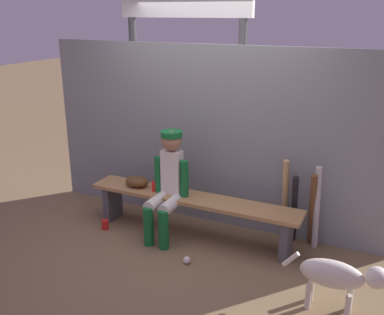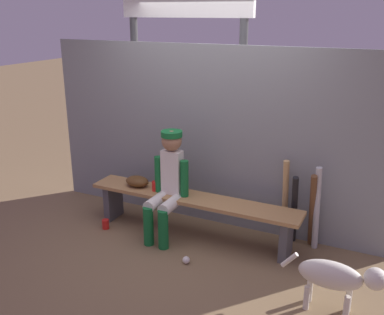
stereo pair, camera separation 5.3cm
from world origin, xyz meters
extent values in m
plane|color=brown|center=(0.00, 0.00, 0.00)|extent=(30.00, 30.00, 0.00)
cube|color=gray|center=(0.00, 0.45, 1.03)|extent=(4.09, 0.03, 2.06)
cube|color=#AD7F4C|center=(0.00, 0.00, 0.45)|extent=(2.41, 0.36, 0.04)
cube|color=#4C4C51|center=(-1.06, 0.00, 0.22)|extent=(0.08, 0.29, 0.43)
cube|color=#4C4C51|center=(1.06, 0.00, 0.22)|extent=(0.08, 0.29, 0.43)
cube|color=silver|center=(-0.24, 0.00, 0.72)|extent=(0.22, 0.13, 0.49)
sphere|color=#9E7051|center=(-0.24, 0.00, 1.08)|extent=(0.22, 0.22, 0.22)
cylinder|color=#14662D|center=(-0.24, 0.00, 1.15)|extent=(0.23, 0.23, 0.06)
cylinder|color=silver|center=(-0.33, -0.19, 0.43)|extent=(0.13, 0.38, 0.13)
cylinder|color=#14662D|center=(-0.33, -0.38, 0.22)|extent=(0.11, 0.11, 0.43)
cylinder|color=#14662D|center=(-0.40, -0.02, 0.67)|extent=(0.09, 0.09, 0.42)
cylinder|color=silver|center=(-0.15, -0.19, 0.43)|extent=(0.13, 0.38, 0.13)
cylinder|color=#14662D|center=(-0.15, -0.38, 0.22)|extent=(0.11, 0.11, 0.43)
cylinder|color=#14662D|center=(-0.08, -0.02, 0.67)|extent=(0.09, 0.09, 0.42)
ellipsoid|color=#593819|center=(-0.70, 0.00, 0.53)|extent=(0.28, 0.20, 0.12)
cylinder|color=tan|center=(0.94, 0.35, 0.47)|extent=(0.07, 0.17, 0.93)
cylinder|color=black|center=(1.05, 0.30, 0.40)|extent=(0.09, 0.23, 0.80)
cylinder|color=brown|center=(1.24, 0.29, 0.43)|extent=(0.08, 0.27, 0.86)
cylinder|color=#B7B7BC|center=(1.28, 0.28, 0.47)|extent=(0.08, 0.17, 0.94)
sphere|color=white|center=(0.20, -0.55, 0.04)|extent=(0.07, 0.07, 0.07)
cylinder|color=red|center=(-0.97, -0.29, 0.06)|extent=(0.08, 0.08, 0.11)
cylinder|color=red|center=(-0.44, -0.02, 0.53)|extent=(0.08, 0.08, 0.11)
cylinder|color=#3F3F42|center=(-1.38, 1.10, 1.16)|extent=(0.10, 0.10, 2.32)
cylinder|color=#3F3F42|center=(0.14, 1.10, 1.16)|extent=(0.10, 0.10, 2.32)
ellipsoid|color=beige|center=(1.59, -0.68, 0.34)|extent=(0.52, 0.20, 0.24)
sphere|color=beige|center=(1.93, -0.68, 0.40)|extent=(0.18, 0.18, 0.18)
cylinder|color=beige|center=(1.25, -0.68, 0.39)|extent=(0.15, 0.04, 0.16)
cylinder|color=beige|center=(1.75, -0.62, 0.11)|extent=(0.05, 0.05, 0.22)
cylinder|color=beige|center=(1.75, -0.74, 0.11)|extent=(0.05, 0.05, 0.22)
cylinder|color=beige|center=(1.43, -0.62, 0.11)|extent=(0.05, 0.05, 0.22)
cylinder|color=beige|center=(1.43, -0.74, 0.11)|extent=(0.05, 0.05, 0.22)
camera|label=1|loc=(1.88, -4.00, 2.39)|focal=41.26mm
camera|label=2|loc=(1.93, -3.98, 2.39)|focal=41.26mm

